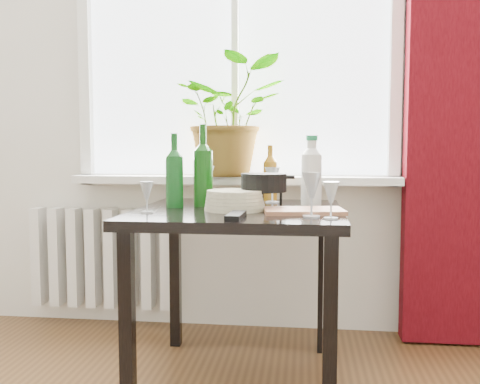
# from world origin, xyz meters

# --- Properties ---
(window) EXTENTS (1.72, 0.08, 1.62)m
(window) POSITION_xyz_m (0.00, 2.22, 1.60)
(window) COLOR white
(window) RESTS_ON ground
(windowsill) EXTENTS (1.72, 0.20, 0.04)m
(windowsill) POSITION_xyz_m (0.00, 2.15, 0.82)
(windowsill) COLOR white
(windowsill) RESTS_ON ground
(curtain) EXTENTS (0.50, 0.12, 2.56)m
(curtain) POSITION_xyz_m (1.12, 2.12, 1.30)
(curtain) COLOR #3B050B
(curtain) RESTS_ON ground
(radiator) EXTENTS (0.80, 0.10, 0.55)m
(radiator) POSITION_xyz_m (-0.75, 2.18, 0.38)
(radiator) COLOR white
(radiator) RESTS_ON ground
(table) EXTENTS (0.85, 0.85, 0.74)m
(table) POSITION_xyz_m (0.10, 1.55, 0.65)
(table) COLOR black
(table) RESTS_ON ground
(potted_plant) EXTENTS (0.66, 0.61, 0.61)m
(potted_plant) POSITION_xyz_m (-0.02, 2.13, 1.15)
(potted_plant) COLOR #31661B
(potted_plant) RESTS_ON windowsill
(wine_bottle_left) EXTENTS (0.10, 0.10, 0.32)m
(wine_bottle_left) POSITION_xyz_m (-0.18, 1.58, 0.90)
(wine_bottle_left) COLOR #0D4715
(wine_bottle_left) RESTS_ON table
(wine_bottle_right) EXTENTS (0.10, 0.10, 0.36)m
(wine_bottle_right) POSITION_xyz_m (-0.07, 1.63, 0.92)
(wine_bottle_right) COLOR #0D3F0C
(wine_bottle_right) RESTS_ON table
(bottle_amber) EXTENTS (0.08, 0.08, 0.27)m
(bottle_amber) POSITION_xyz_m (0.21, 1.93, 0.88)
(bottle_amber) COLOR brown
(bottle_amber) RESTS_ON table
(cleaning_bottle) EXTENTS (0.11, 0.11, 0.32)m
(cleaning_bottle) POSITION_xyz_m (0.40, 1.73, 0.90)
(cleaning_bottle) COLOR silver
(cleaning_bottle) RESTS_ON table
(wineglass_front_right) EXTENTS (0.09, 0.09, 0.17)m
(wineglass_front_right) POSITION_xyz_m (0.40, 1.32, 0.82)
(wineglass_front_right) COLOR #B7BDC5
(wineglass_front_right) RESTS_ON table
(wineglass_far_right) EXTENTS (0.06, 0.06, 0.14)m
(wineglass_far_right) POSITION_xyz_m (0.47, 1.27, 0.81)
(wineglass_far_right) COLOR silver
(wineglass_far_right) RESTS_ON table
(wineglass_back_center) EXTENTS (0.08, 0.08, 0.17)m
(wineglass_back_center) POSITION_xyz_m (0.22, 1.82, 0.82)
(wineglass_back_center) COLOR #B6BEC5
(wineglass_back_center) RESTS_ON table
(wineglass_back_left) EXTENTS (0.08, 0.08, 0.18)m
(wineglass_back_left) POSITION_xyz_m (-0.07, 1.73, 0.83)
(wineglass_back_left) COLOR silver
(wineglass_back_left) RESTS_ON table
(wineglass_front_left) EXTENTS (0.07, 0.07, 0.12)m
(wineglass_front_left) POSITION_xyz_m (-0.24, 1.37, 0.80)
(wineglass_front_left) COLOR silver
(wineglass_front_left) RESTS_ON table
(plate_stack) EXTENTS (0.28, 0.28, 0.08)m
(plate_stack) POSITION_xyz_m (0.09, 1.49, 0.78)
(plate_stack) COLOR beige
(plate_stack) RESTS_ON table
(fondue_pot) EXTENTS (0.24, 0.22, 0.15)m
(fondue_pot) POSITION_xyz_m (0.20, 1.57, 0.81)
(fondue_pot) COLOR black
(fondue_pot) RESTS_ON table
(tv_remote) EXTENTS (0.06, 0.18, 0.02)m
(tv_remote) POSITION_xyz_m (0.13, 1.25, 0.75)
(tv_remote) COLOR black
(tv_remote) RESTS_ON table
(cutting_board) EXTENTS (0.33, 0.24, 0.02)m
(cutting_board) POSITION_xyz_m (0.37, 1.44, 0.75)
(cutting_board) COLOR #A76D4B
(cutting_board) RESTS_ON table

